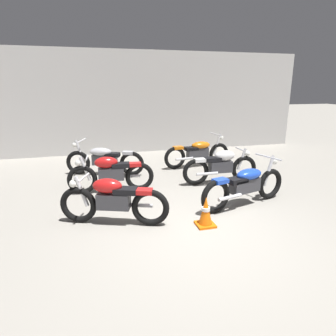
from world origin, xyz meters
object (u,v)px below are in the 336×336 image
Objects in this scene: motorcycle_left_row_0 at (113,200)px; motorcycle_right_row_0 at (245,184)px; motorcycle_left_row_2 at (104,159)px; motorcycle_right_row_1 at (221,166)px; motorcycle_right_row_2 at (198,152)px; motorcycle_left_row_1 at (111,173)px; traffic_cone at (206,212)px.

motorcycle_right_row_0 is (2.68, 0.17, -0.01)m from motorcycle_left_row_0.
motorcycle_right_row_1 is (2.79, -1.49, 0.01)m from motorcycle_left_row_2.
motorcycle_left_row_2 and motorcycle_right_row_2 have the same top height.
motorcycle_left_row_1 is 3.00m from motorcycle_right_row_0.
motorcycle_left_row_1 is 0.93× the size of motorcycle_right_row_0.
motorcycle_left_row_2 is 3.16m from motorcycle_right_row_1.
motorcycle_right_row_1 is (2.80, 1.61, 0.00)m from motorcycle_left_row_0.
motorcycle_right_row_2 is at bearing 3.54° from motorcycle_left_row_2.
traffic_cone is at bearing -108.53° from motorcycle_right_row_2.
motorcycle_left_row_0 is at bearing -90.21° from motorcycle_left_row_2.
motorcycle_left_row_0 is 0.89× the size of motorcycle_right_row_0.
motorcycle_left_row_1 is 0.94× the size of motorcycle_left_row_2.
motorcycle_right_row_0 is at bearing -47.73° from motorcycle_left_row_2.
motorcycle_left_row_2 is 0.97× the size of motorcycle_right_row_2.
motorcycle_left_row_0 is 1.68m from motorcycle_left_row_1.
motorcycle_right_row_0 is 1.32m from traffic_cone.
motorcycle_left_row_2 and motorcycle_right_row_0 have the same top height.
motorcycle_right_row_1 is at bearing -28.12° from motorcycle_left_row_2.
motorcycle_left_row_2 is at bearing 92.84° from motorcycle_left_row_1.
motorcycle_right_row_0 reaches higher than motorcycle_left_row_1.
motorcycle_left_row_2 is at bearing 151.88° from motorcycle_right_row_1.
traffic_cone is at bearing -120.69° from motorcycle_right_row_1.
motorcycle_left_row_0 is 4.32m from motorcycle_right_row_2.
traffic_cone is (1.47, -2.17, -0.20)m from motorcycle_left_row_1.
motorcycle_right_row_0 is (2.60, -1.50, -0.01)m from motorcycle_left_row_1.
motorcycle_left_row_0 is at bearing -130.66° from motorcycle_right_row_2.
traffic_cone is (-1.25, -2.11, -0.20)m from motorcycle_right_row_1.
motorcycle_left_row_0 is at bearing -150.06° from motorcycle_right_row_1.
motorcycle_left_row_1 is at bearing 178.73° from motorcycle_right_row_1.
motorcycle_right_row_2 is at bearing 30.41° from motorcycle_left_row_1.
motorcycle_left_row_1 is 2.72m from motorcycle_right_row_1.
motorcycle_left_row_2 is 1.06× the size of motorcycle_right_row_1.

